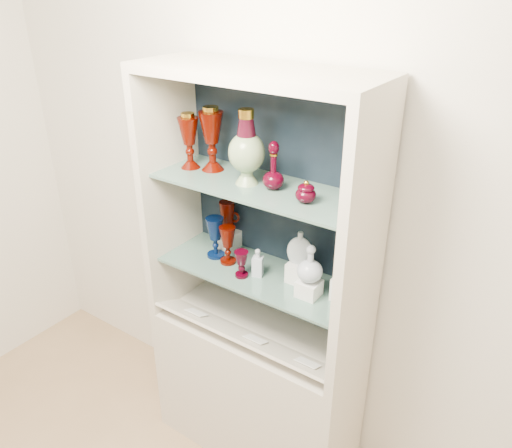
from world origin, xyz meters
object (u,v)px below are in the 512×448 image
Objects in this scene: pedestal_lamp_left at (189,141)px; cobalt_goblet at (215,237)px; ruby_decanter_a at (274,163)px; pedestal_lamp_right at (212,139)px; enamel_urn at (247,147)px; clear_square_bottle at (258,262)px; ruby_decanter_b at (363,182)px; ruby_pitcher at (227,217)px; ruby_goblet_tall at (228,245)px; flat_flask at (300,247)px; lidded_bowl at (306,191)px; clear_round_decanter at (310,264)px; ruby_goblet_small at (241,264)px.

cobalt_goblet is (0.12, 0.01, -0.44)m from pedestal_lamp_left.
ruby_decanter_a is at bearing -1.17° from cobalt_goblet.
pedestal_lamp_right is 0.91× the size of enamel_urn.
pedestal_lamp_right reaches higher than clear_square_bottle.
pedestal_lamp_left is 1.10× the size of ruby_decanter_a.
pedestal_lamp_right is 1.43× the size of ruby_decanter_b.
ruby_pitcher is at bearing 174.27° from ruby_decanter_b.
ruby_pitcher reaches higher than ruby_goblet_tall.
flat_flask is at bearing 4.51° from cobalt_goblet.
clear_square_bottle is (-0.42, -0.06, -0.45)m from ruby_decanter_b.
lidded_bowl reaches higher than clear_round_decanter.
ruby_decanter_a is (0.44, -0.00, -0.01)m from pedestal_lamp_left.
clear_square_bottle is (0.06, -0.01, -0.51)m from enamel_urn.
cobalt_goblet is at bearing 2.42° from pedestal_lamp_left.
pedestal_lamp_right is 1.41× the size of cobalt_goblet.
ruby_goblet_small is (0.01, -0.06, -0.51)m from enamel_urn.
ruby_pitcher is (0.01, 0.08, -0.40)m from pedestal_lamp_right.
flat_flask reaches higher than clear_round_decanter.
lidded_bowl is at bearing -5.94° from enamel_urn.
enamel_urn is 3.41× the size of lidded_bowl.
cobalt_goblet is at bearing 175.06° from enamel_urn.
ruby_goblet_tall is at bearing 175.43° from clear_square_bottle.
ruby_goblet_tall is at bearing 175.20° from lidded_bowl.
ruby_goblet_tall is (0.10, -0.04, -0.47)m from pedestal_lamp_right.
ruby_goblet_small is 0.78× the size of ruby_pitcher.
cobalt_goblet is at bearing 174.46° from lidded_bowl.
enamel_urn reaches higher than ruby_goblet_small.
pedestal_lamp_right is 1.54× the size of ruby_goblet_tall.
cobalt_goblet is (-0.49, 0.05, -0.37)m from lidded_bowl.
lidded_bowl reaches higher than cobalt_goblet.
clear_square_bottle is at bearing -37.27° from ruby_pitcher.
enamel_urn is at bearing -175.14° from ruby_decanter_a.
ruby_decanter_b is at bearing -18.47° from flat_flask.
lidded_bowl is 0.32m from clear_round_decanter.
ruby_pitcher is at bearing 127.60° from ruby_goblet_tall.
ruby_goblet_tall is 1.38× the size of clear_square_bottle.
ruby_decanter_b is 0.80m from cobalt_goblet.
ruby_decanter_a reaches higher than ruby_pitcher.
clear_round_decanter is at bearing -6.95° from pedestal_lamp_right.
lidded_bowl is 0.58× the size of flat_flask.
ruby_decanter_a reaches higher than clear_square_bottle.
ruby_goblet_tall is at bearing -175.16° from ruby_decanter_b.
lidded_bowl is (0.29, -0.03, -0.11)m from enamel_urn.
clear_round_decanter is at bearing -3.96° from cobalt_goblet.
cobalt_goblet is 1.25× the size of ruby_pitcher.
cobalt_goblet reaches higher than ruby_goblet_small.
ruby_decanter_a is 1.44× the size of flat_flask.
pedestal_lamp_left is 1.99× the size of ruby_goblet_small.
clear_square_bottle is (0.28, -0.06, -0.49)m from pedestal_lamp_right.
enamel_urn is 0.47m from flat_flask.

